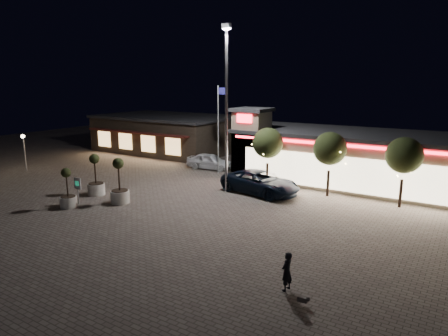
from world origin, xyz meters
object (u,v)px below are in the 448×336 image
Objects in this scene: planter_left at (96,182)px; white_sedan at (210,161)px; planter_mid at (68,195)px; pedestrian at (287,271)px; pickup_truck at (260,182)px; valet_sign at (78,186)px.

white_sedan is at bearing 79.71° from planter_left.
planter_mid is (-1.31, -15.04, 0.07)m from white_sedan.
pedestrian is at bearing -7.59° from planter_mid.
pickup_truck is 9.53m from white_sedan.
pedestrian is at bearing -138.58° from pickup_truck.
white_sedan is at bearing 85.01° from planter_mid.
white_sedan is at bearing -129.17° from pedestrian.
planter_left is 1.66× the size of valet_sign.
white_sedan is 1.66× the size of planter_mid.
valet_sign is (-1.36, -14.19, 0.54)m from white_sedan.
pickup_truck is at bearing 33.94° from planter_left.
valet_sign is at bearing -91.59° from pedestrian.
planter_left is 3.21m from planter_mid.
planter_mid reaches higher than white_sedan.
planter_mid is at bearing 146.62° from pickup_truck.
pickup_truck is at bearing -139.64° from pedestrian.
pickup_truck is 3.30× the size of valet_sign.
white_sedan is 12.15m from planter_left.
planter_left is at bearing 105.46° from planter_mid.
planter_left is 1.14× the size of planter_mid.
planter_left is at bearing 162.59° from white_sedan.
pedestrian is 0.60× the size of planter_mid.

